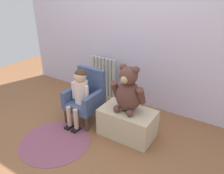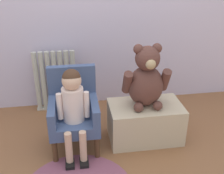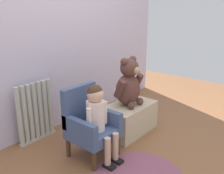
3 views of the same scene
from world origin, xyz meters
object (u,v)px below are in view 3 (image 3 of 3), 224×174
Objects in this scene: large_teddy_bear at (129,84)px; radiator at (36,112)px; child_figure at (98,112)px; low_bench at (129,118)px; child_armchair at (89,123)px.

radiator is at bearing 140.24° from large_teddy_bear.
child_figure is 0.69m from low_bench.
large_teddy_bear is at bearing -39.76° from radiator.
large_teddy_bear is at bearing 9.61° from child_figure.
child_armchair reaches higher than radiator.
radiator is 0.78m from child_figure.
child_figure is (-0.00, -0.11, 0.15)m from child_armchair.
low_bench is (0.78, -0.65, -0.15)m from radiator.
radiator reaches higher than low_bench.
low_bench is at bearing 8.50° from child_figure.
child_figure is 1.35× the size of large_teddy_bear.
large_teddy_bear is at bearing 125.47° from low_bench.
radiator is 1.02× the size of low_bench.
radiator is 1.04m from large_teddy_bear.
large_teddy_bear is (0.61, -0.01, 0.24)m from child_armchair.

